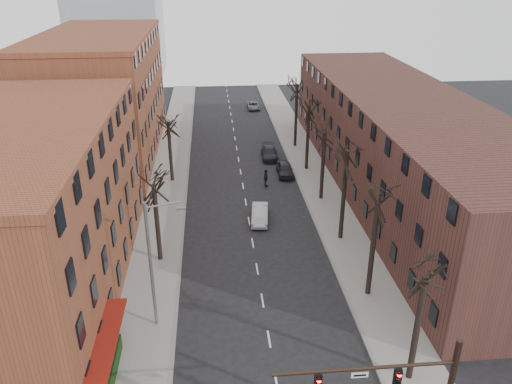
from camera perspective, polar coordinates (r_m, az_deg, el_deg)
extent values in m
cube|color=gray|center=(56.18, -9.88, 1.69)|extent=(4.00, 90.00, 0.15)
cube|color=gray|center=(57.06, 6.34, 2.29)|extent=(4.00, 90.00, 0.15)
cube|color=brown|center=(37.58, -24.80, -2.43)|extent=(12.00, 26.00, 12.00)
cube|color=brown|center=(63.70, -17.10, 10.30)|extent=(12.00, 28.00, 14.00)
cube|color=#492822|center=(53.08, 16.18, 5.38)|extent=(12.00, 50.00, 10.00)
cube|color=maroon|center=(31.97, -16.06, -19.24)|extent=(1.20, 7.00, 0.15)
cube|color=#183412|center=(30.84, -16.72, -19.63)|extent=(0.80, 6.00, 1.00)
cylinder|color=black|center=(22.97, 12.36, -19.10)|extent=(8.00, 0.16, 0.16)
cube|color=black|center=(23.86, 15.86, -19.72)|extent=(0.32, 0.22, 0.95)
cube|color=black|center=(22.98, 7.10, -20.87)|extent=(0.32, 0.22, 0.95)
cube|color=silver|center=(23.16, 11.77, -19.79)|extent=(0.75, 0.04, 0.28)
cylinder|color=slate|center=(31.95, -11.92, -8.45)|extent=(0.20, 0.20, 9.00)
cylinder|color=slate|center=(29.73, -10.53, -1.44)|extent=(2.39, 0.12, 0.46)
cube|color=slate|center=(29.78, -8.57, -1.89)|extent=(0.50, 0.22, 0.14)
imported|color=#A9AAB0|center=(45.85, 0.44, -2.56)|extent=(1.94, 4.31, 1.37)
imported|color=black|center=(55.90, 3.34, 2.62)|extent=(1.76, 4.22, 1.43)
imported|color=black|center=(60.87, 1.56, 4.50)|extent=(2.02, 4.67, 1.34)
imported|color=slate|center=(82.37, -0.31, 9.84)|extent=(1.90, 4.05, 1.12)
imported|color=black|center=(52.77, 1.13, 1.59)|extent=(0.51, 1.16, 1.95)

